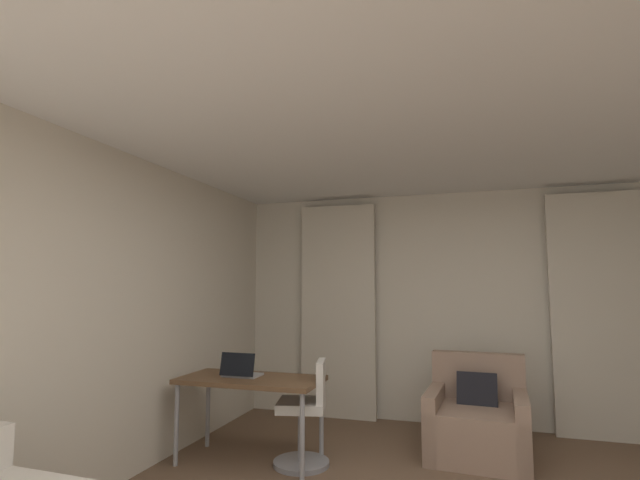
% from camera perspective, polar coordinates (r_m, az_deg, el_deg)
% --- Properties ---
extents(wall_window, '(5.12, 0.06, 2.60)m').
position_cam_1_polar(wall_window, '(5.59, 16.42, -7.73)').
color(wall_window, beige).
rests_on(wall_window, ground).
extents(wall_left, '(0.06, 6.12, 2.60)m').
position_cam_1_polar(wall_left, '(3.67, -28.82, -8.38)').
color(wall_left, beige).
rests_on(wall_left, ground).
extents(ceiling, '(5.12, 6.12, 0.06)m').
position_cam_1_polar(ceiling, '(2.79, 14.47, 18.03)').
color(ceiling, white).
rests_on(ceiling, wall_left).
extents(curtain_left_panel, '(0.90, 0.06, 2.50)m').
position_cam_1_polar(curtain_left_panel, '(5.66, 2.19, -8.44)').
color(curtain_left_panel, beige).
rests_on(curtain_left_panel, ground).
extents(curtain_right_panel, '(0.90, 0.06, 2.50)m').
position_cam_1_polar(curtain_right_panel, '(5.61, 30.73, -7.66)').
color(curtain_right_panel, beige).
rests_on(curtain_right_panel, ground).
extents(armchair, '(0.91, 0.92, 0.88)m').
position_cam_1_polar(armchair, '(4.78, 18.59, -20.31)').
color(armchair, '#997A66').
rests_on(armchair, ground).
extents(desk, '(1.25, 0.62, 0.72)m').
position_cam_1_polar(desk, '(4.37, -8.40, -17.01)').
color(desk, brown).
rests_on(desk, ground).
extents(desk_chair, '(0.48, 0.48, 0.88)m').
position_cam_1_polar(desk_chair, '(4.32, -1.70, -20.80)').
color(desk_chair, gray).
rests_on(desk_chair, ground).
extents(laptop, '(0.32, 0.25, 0.22)m').
position_cam_1_polar(laptop, '(4.39, -9.59, -15.47)').
color(laptop, '#ADADB2').
rests_on(laptop, desk).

